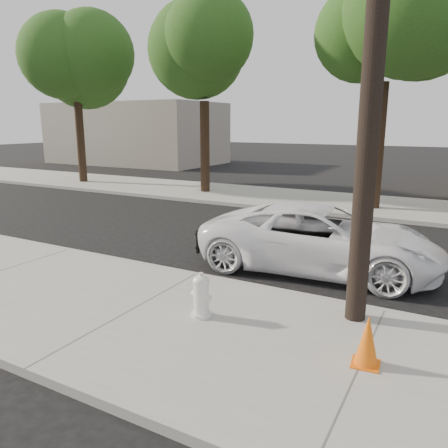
{
  "coord_description": "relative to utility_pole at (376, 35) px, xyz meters",
  "views": [
    {
      "loc": [
        4.97,
        -9.87,
        3.43
      ],
      "look_at": [
        -0.04,
        -0.75,
        1.0
      ],
      "focal_mm": 35.0,
      "sensor_mm": 36.0,
      "label": 1
    }
  ],
  "objects": [
    {
      "name": "building_far",
      "position": [
        -23.6,
        22.7,
        -2.2
      ],
      "size": [
        14.0,
        8.0,
        5.0
      ],
      "primitive_type": "cube",
      "color": "gray",
      "rests_on": "ground"
    },
    {
      "name": "tree_a",
      "position": [
        -17.4,
        10.55,
        1.83
      ],
      "size": [
        4.65,
        4.5,
        9.0
      ],
      "color": "black",
      "rests_on": "far_sidewalk"
    },
    {
      "name": "near_sidewalk",
      "position": [
        -3.6,
        -1.6,
        -4.62
      ],
      "size": [
        90.0,
        4.4,
        0.15
      ],
      "primitive_type": "cube",
      "color": "gray",
      "rests_on": "ground"
    },
    {
      "name": "utility_pole",
      "position": [
        0.0,
        0.0,
        0.0
      ],
      "size": [
        1.4,
        0.34,
        9.0
      ],
      "color": "black",
      "rests_on": "near_sidewalk"
    },
    {
      "name": "fire_hydrant",
      "position": [
        -2.36,
        -1.21,
        -4.19
      ],
      "size": [
        0.4,
        0.36,
        0.74
      ],
      "rotation": [
        0.0,
        0.0,
        -0.16
      ],
      "color": "silver",
      "rests_on": "near_sidewalk"
    },
    {
      "name": "traffic_cone",
      "position": [
        0.46,
        -1.44,
        -4.19
      ],
      "size": [
        0.41,
        0.41,
        0.73
      ],
      "rotation": [
        0.0,
        0.0,
        0.1
      ],
      "color": "orange",
      "rests_on": "near_sidewalk"
    },
    {
      "name": "tree_b",
      "position": [
        -9.41,
        10.76,
        1.45
      ],
      "size": [
        4.34,
        4.2,
        8.45
      ],
      "color": "black",
      "rests_on": "far_sidewalk"
    },
    {
      "name": "far_sidewalk",
      "position": [
        -3.6,
        11.2,
        -4.62
      ],
      "size": [
        90.0,
        5.0,
        0.15
      ],
      "primitive_type": "cube",
      "color": "gray",
      "rests_on": "ground"
    },
    {
      "name": "ground",
      "position": [
        -3.6,
        2.7,
        -4.7
      ],
      "size": [
        120.0,
        120.0,
        0.0
      ],
      "primitive_type": "plane",
      "color": "black",
      "rests_on": "ground"
    },
    {
      "name": "tree_c",
      "position": [
        -1.38,
        10.34,
        2.21
      ],
      "size": [
        4.96,
        4.8,
        9.55
      ],
      "color": "black",
      "rests_on": "far_sidewalk"
    },
    {
      "name": "curb_near",
      "position": [
        -3.6,
        0.6,
        -4.62
      ],
      "size": [
        90.0,
        0.12,
        0.16
      ],
      "primitive_type": "cube",
      "color": "#9E9B93",
      "rests_on": "ground"
    },
    {
      "name": "police_cruiser",
      "position": [
        -1.41,
        2.58,
        -3.93
      ],
      "size": [
        5.75,
        3.03,
        1.54
      ],
      "primitive_type": "imported",
      "rotation": [
        0.0,
        0.0,
        1.66
      ],
      "color": "white",
      "rests_on": "ground"
    }
  ]
}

